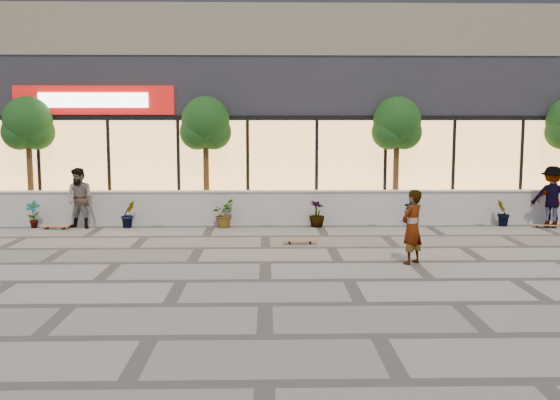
{
  "coord_description": "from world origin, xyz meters",
  "views": [
    {
      "loc": [
        -1.6,
        -11.91,
        3.02
      ],
      "look_at": [
        -1.29,
        2.4,
        1.3
      ],
      "focal_mm": 40.0,
      "sensor_mm": 36.0,
      "label": 1
    }
  ],
  "objects_px": {
    "tree_midwest": "(206,126)",
    "skater_left": "(80,198)",
    "skater_right_far": "(552,197)",
    "tree_mideast": "(397,126)",
    "skateboard_center": "(300,241)",
    "skater_center": "(412,227)",
    "tree_west": "(28,126)",
    "skateboard_left": "(55,227)",
    "skater_right_near": "(553,201)",
    "skateboard_right_near": "(545,225)"
  },
  "relations": [
    {
      "from": "tree_midwest",
      "to": "skater_left",
      "type": "bearing_deg",
      "value": -158.54
    },
    {
      "from": "skater_left",
      "to": "skater_right_far",
      "type": "xyz_separation_m",
      "value": [
        13.95,
        0.0,
        0.02
      ]
    },
    {
      "from": "tree_mideast",
      "to": "skateboard_center",
      "type": "relative_size",
      "value": 4.56
    },
    {
      "from": "skater_center",
      "to": "tree_west",
      "type": "bearing_deg",
      "value": -71.92
    },
    {
      "from": "skateboard_center",
      "to": "skateboard_left",
      "type": "relative_size",
      "value": 1.05
    },
    {
      "from": "tree_mideast",
      "to": "skater_left",
      "type": "distance_m",
      "value": 9.89
    },
    {
      "from": "tree_midwest",
      "to": "tree_mideast",
      "type": "relative_size",
      "value": 1.0
    },
    {
      "from": "skater_center",
      "to": "skateboard_left",
      "type": "relative_size",
      "value": 1.99
    },
    {
      "from": "tree_midwest",
      "to": "skater_right_far",
      "type": "bearing_deg",
      "value": -7.68
    },
    {
      "from": "tree_midwest",
      "to": "tree_mideast",
      "type": "xyz_separation_m",
      "value": [
        6.0,
        0.0,
        0.0
      ]
    },
    {
      "from": "tree_mideast",
      "to": "skater_right_far",
      "type": "distance_m",
      "value": 5.05
    },
    {
      "from": "tree_west",
      "to": "skater_right_far",
      "type": "bearing_deg",
      "value": -5.04
    },
    {
      "from": "skater_center",
      "to": "skateboard_left",
      "type": "distance_m",
      "value": 10.52
    },
    {
      "from": "tree_west",
      "to": "skater_left",
      "type": "bearing_deg",
      "value": -35.84
    },
    {
      "from": "skater_center",
      "to": "tree_mideast",
      "type": "bearing_deg",
      "value": -139.67
    },
    {
      "from": "skater_right_far",
      "to": "skateboard_center",
      "type": "distance_m",
      "value": 8.08
    },
    {
      "from": "tree_midwest",
      "to": "skater_right_far",
      "type": "distance_m",
      "value": 10.68
    },
    {
      "from": "tree_west",
      "to": "tree_mideast",
      "type": "height_order",
      "value": "same"
    },
    {
      "from": "skater_right_far",
      "to": "tree_west",
      "type": "bearing_deg",
      "value": 15.07
    },
    {
      "from": "skater_left",
      "to": "skateboard_center",
      "type": "bearing_deg",
      "value": -7.53
    },
    {
      "from": "tree_midwest",
      "to": "skater_right_near",
      "type": "height_order",
      "value": "tree_midwest"
    },
    {
      "from": "skater_center",
      "to": "skater_left",
      "type": "xyz_separation_m",
      "value": [
        -8.63,
        4.87,
        0.08
      ]
    },
    {
      "from": "tree_mideast",
      "to": "skater_center",
      "type": "height_order",
      "value": "tree_mideast"
    },
    {
      "from": "skater_right_far",
      "to": "skater_left",
      "type": "bearing_deg",
      "value": 20.11
    },
    {
      "from": "tree_west",
      "to": "skater_center",
      "type": "relative_size",
      "value": 2.4
    },
    {
      "from": "skater_right_far",
      "to": "tree_midwest",
      "type": "bearing_deg",
      "value": 12.43
    },
    {
      "from": "skater_center",
      "to": "skater_left",
      "type": "height_order",
      "value": "skater_left"
    },
    {
      "from": "skater_left",
      "to": "skater_right_far",
      "type": "height_order",
      "value": "skater_right_far"
    },
    {
      "from": "skater_left",
      "to": "skater_right_far",
      "type": "relative_size",
      "value": 0.98
    },
    {
      "from": "tree_midwest",
      "to": "skater_right_near",
      "type": "xyz_separation_m",
      "value": [
        10.43,
        -1.4,
        -2.21
      ]
    },
    {
      "from": "tree_west",
      "to": "skateboard_left",
      "type": "xyz_separation_m",
      "value": [
        1.22,
        -1.5,
        -2.9
      ]
    },
    {
      "from": "skater_right_near",
      "to": "skater_left",
      "type": "bearing_deg",
      "value": 0.23
    },
    {
      "from": "skater_center",
      "to": "skateboard_center",
      "type": "height_order",
      "value": "skater_center"
    },
    {
      "from": "tree_mideast",
      "to": "skater_right_far",
      "type": "height_order",
      "value": "tree_mideast"
    },
    {
      "from": "tree_midwest",
      "to": "skateboard_left",
      "type": "height_order",
      "value": "tree_midwest"
    },
    {
      "from": "skater_center",
      "to": "skater_right_far",
      "type": "relative_size",
      "value": 0.9
    },
    {
      "from": "tree_west",
      "to": "skater_right_far",
      "type": "distance_m",
      "value": 16.08
    },
    {
      "from": "tree_midwest",
      "to": "skateboard_left",
      "type": "xyz_separation_m",
      "value": [
        -4.28,
        -1.5,
        -2.9
      ]
    },
    {
      "from": "skater_right_far",
      "to": "skateboard_left",
      "type": "relative_size",
      "value": 2.21
    },
    {
      "from": "skater_center",
      "to": "skateboard_left",
      "type": "bearing_deg",
      "value": -68.27
    },
    {
      "from": "skateboard_center",
      "to": "tree_mideast",
      "type": "bearing_deg",
      "value": 50.0
    },
    {
      "from": "skater_left",
      "to": "skateboard_center",
      "type": "distance_m",
      "value": 6.85
    },
    {
      "from": "tree_west",
      "to": "skater_right_near",
      "type": "bearing_deg",
      "value": -5.02
    },
    {
      "from": "skater_right_near",
      "to": "skater_right_far",
      "type": "bearing_deg",
      "value": 0.23
    },
    {
      "from": "skateboard_right_near",
      "to": "skater_left",
      "type": "bearing_deg",
      "value": -167.05
    },
    {
      "from": "skater_center",
      "to": "skateboard_center",
      "type": "distance_m",
      "value": 3.38
    },
    {
      "from": "skater_right_far",
      "to": "skateboard_right_near",
      "type": "xyz_separation_m",
      "value": [
        -0.24,
        -0.16,
        -0.84
      ]
    },
    {
      "from": "skater_right_near",
      "to": "skateboard_left",
      "type": "xyz_separation_m",
      "value": [
        -14.71,
        -0.1,
        -0.7
      ]
    },
    {
      "from": "skater_center",
      "to": "skater_right_near",
      "type": "xyz_separation_m",
      "value": [
        5.36,
        4.87,
        -0.04
      ]
    },
    {
      "from": "skater_right_near",
      "to": "tree_west",
      "type": "bearing_deg",
      "value": -4.79
    }
  ]
}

